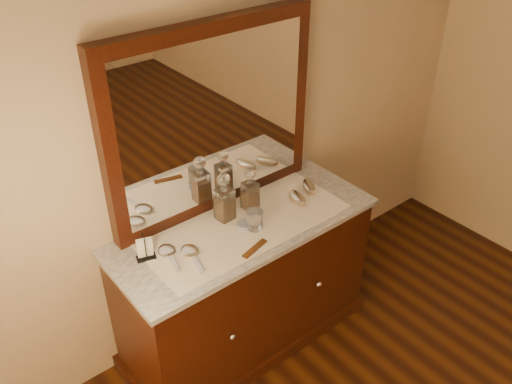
# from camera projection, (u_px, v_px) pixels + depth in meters

# --- Properties ---
(dresser_cabinet) EXTENTS (1.40, 0.55, 0.82)m
(dresser_cabinet) POSITION_uv_depth(u_px,v_px,m) (245.00, 285.00, 3.03)
(dresser_cabinet) COLOR black
(dresser_cabinet) RESTS_ON floor
(dresser_plinth) EXTENTS (1.46, 0.59, 0.08)m
(dresser_plinth) POSITION_uv_depth(u_px,v_px,m) (246.00, 330.00, 3.24)
(dresser_plinth) COLOR black
(dresser_plinth) RESTS_ON floor
(knob_left) EXTENTS (0.04, 0.04, 0.04)m
(knob_left) POSITION_uv_depth(u_px,v_px,m) (232.00, 337.00, 2.67)
(knob_left) COLOR silver
(knob_left) RESTS_ON dresser_cabinet
(knob_right) EXTENTS (0.04, 0.04, 0.04)m
(knob_right) POSITION_uv_depth(u_px,v_px,m) (319.00, 284.00, 2.98)
(knob_right) COLOR silver
(knob_right) RESTS_ON dresser_cabinet
(marble_top) EXTENTS (1.44, 0.59, 0.03)m
(marble_top) POSITION_uv_depth(u_px,v_px,m) (244.00, 226.00, 2.80)
(marble_top) COLOR white
(marble_top) RESTS_ON dresser_cabinet
(mirror_frame) EXTENTS (1.20, 0.08, 1.00)m
(mirror_frame) POSITION_uv_depth(u_px,v_px,m) (213.00, 121.00, 2.67)
(mirror_frame) COLOR black
(mirror_frame) RESTS_ON marble_top
(mirror_glass) EXTENTS (1.06, 0.01, 0.86)m
(mirror_glass) POSITION_uv_depth(u_px,v_px,m) (217.00, 123.00, 2.65)
(mirror_glass) COLOR white
(mirror_glass) RESTS_ON marble_top
(lace_runner) EXTENTS (1.10, 0.45, 0.00)m
(lace_runner) POSITION_uv_depth(u_px,v_px,m) (246.00, 225.00, 2.77)
(lace_runner) COLOR white
(lace_runner) RESTS_ON marble_top
(pin_dish) EXTENTS (0.09, 0.09, 0.01)m
(pin_dish) POSITION_uv_depth(u_px,v_px,m) (245.00, 225.00, 2.76)
(pin_dish) COLOR silver
(pin_dish) RESTS_ON lace_runner
(comb) EXTENTS (0.17, 0.07, 0.01)m
(comb) POSITION_uv_depth(u_px,v_px,m) (255.00, 248.00, 2.61)
(comb) COLOR brown
(comb) RESTS_ON lace_runner
(napkin_rack) EXTENTS (0.11, 0.08, 0.14)m
(napkin_rack) POSITION_uv_depth(u_px,v_px,m) (145.00, 249.00, 2.53)
(napkin_rack) COLOR black
(napkin_rack) RESTS_ON marble_top
(decanter_left) EXTENTS (0.09, 0.09, 0.28)m
(decanter_left) POSITION_uv_depth(u_px,v_px,m) (224.00, 201.00, 2.76)
(decanter_left) COLOR #8E4F14
(decanter_left) RESTS_ON lace_runner
(decanter_right) EXTENTS (0.08, 0.08, 0.25)m
(decanter_right) POSITION_uv_depth(u_px,v_px,m) (250.00, 193.00, 2.84)
(decanter_right) COLOR #8E4F14
(decanter_right) RESTS_ON lace_runner
(brush_near) EXTENTS (0.10, 0.16, 0.04)m
(brush_near) POSITION_uv_depth(u_px,v_px,m) (298.00, 198.00, 2.94)
(brush_near) COLOR tan
(brush_near) RESTS_ON lace_runner
(brush_far) EXTENTS (0.12, 0.15, 0.04)m
(brush_far) POSITION_uv_depth(u_px,v_px,m) (309.00, 186.00, 3.04)
(brush_far) COLOR tan
(brush_far) RESTS_ON lace_runner
(hand_mirror_outer) EXTENTS (0.11, 0.23, 0.02)m
(hand_mirror_outer) POSITION_uv_depth(u_px,v_px,m) (168.00, 253.00, 2.57)
(hand_mirror_outer) COLOR silver
(hand_mirror_outer) RESTS_ON lace_runner
(hand_mirror_inner) EXTENTS (0.11, 0.23, 0.02)m
(hand_mirror_inner) POSITION_uv_depth(u_px,v_px,m) (191.00, 253.00, 2.57)
(hand_mirror_inner) COLOR silver
(hand_mirror_inner) RESTS_ON lace_runner
(tumblers) EXTENTS (0.09, 0.09, 0.10)m
(tumblers) POSITION_uv_depth(u_px,v_px,m) (255.00, 220.00, 2.73)
(tumblers) COLOR white
(tumblers) RESTS_ON lace_runner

